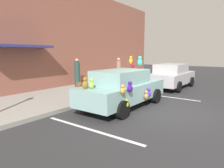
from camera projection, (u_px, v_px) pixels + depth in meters
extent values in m
plane|color=#2D2D30|center=(163.00, 111.00, 7.62)|extent=(60.00, 60.00, 0.00)
cube|color=gray|center=(73.00, 94.00, 10.53)|extent=(24.00, 4.00, 0.15)
cube|color=brown|center=(45.00, 36.00, 11.31)|extent=(24.00, 0.30, 6.40)
cube|color=navy|center=(15.00, 46.00, 9.44)|extent=(3.60, 1.10, 0.12)
cube|color=silver|center=(164.00, 96.00, 10.28)|extent=(0.12, 3.60, 0.01)
cube|color=silver|center=(90.00, 129.00, 5.80)|extent=(0.12, 3.60, 0.01)
cube|color=#87B4B2|center=(124.00, 91.00, 8.23)|extent=(4.41, 1.66, 0.68)
cube|color=#87B4B2|center=(121.00, 77.00, 7.96)|extent=(2.30, 1.46, 0.56)
cylinder|color=black|center=(124.00, 92.00, 9.85)|extent=(0.64, 0.22, 0.64)
cylinder|color=black|center=(156.00, 96.00, 8.88)|extent=(0.64, 0.22, 0.64)
cylinder|color=black|center=(86.00, 103.00, 7.67)|extent=(0.64, 0.22, 0.64)
cylinder|color=black|center=(122.00, 110.00, 6.70)|extent=(0.64, 0.22, 0.64)
ellipsoid|color=#9DB918|center=(127.00, 105.00, 6.77)|extent=(0.17, 0.14, 0.20)
sphere|color=#9DB918|center=(127.00, 101.00, 6.75)|extent=(0.11, 0.11, 0.11)
ellipsoid|color=#4829B0|center=(149.00, 94.00, 8.04)|extent=(0.22, 0.18, 0.26)
sphere|color=#4829B0|center=(149.00, 90.00, 8.02)|extent=(0.14, 0.14, 0.14)
ellipsoid|color=#348E6C|center=(128.00, 76.00, 9.57)|extent=(0.26, 0.21, 0.31)
sphere|color=#348E6C|center=(128.00, 71.00, 9.53)|extent=(0.16, 0.16, 0.16)
ellipsoid|color=#90C64F|center=(92.00, 85.00, 6.91)|extent=(0.21, 0.18, 0.25)
sphere|color=#90C64F|center=(92.00, 80.00, 6.88)|extent=(0.14, 0.14, 0.14)
ellipsoid|color=#C51EB3|center=(137.00, 76.00, 9.78)|extent=(0.20, 0.16, 0.23)
sphere|color=#C51EB3|center=(137.00, 73.00, 9.76)|extent=(0.13, 0.13, 0.13)
ellipsoid|color=olive|center=(85.00, 85.00, 6.91)|extent=(0.24, 0.20, 0.28)
sphere|color=olive|center=(85.00, 79.00, 6.88)|extent=(0.15, 0.15, 0.15)
ellipsoid|color=gold|center=(131.00, 61.00, 8.91)|extent=(0.21, 0.17, 0.24)
sphere|color=gold|center=(131.00, 57.00, 8.89)|extent=(0.13, 0.13, 0.13)
ellipsoid|color=#3F1691|center=(130.00, 89.00, 6.80)|extent=(0.23, 0.18, 0.27)
sphere|color=#3F1691|center=(130.00, 83.00, 6.77)|extent=(0.14, 0.14, 0.14)
ellipsoid|color=maroon|center=(133.00, 65.00, 8.94)|extent=(0.20, 0.16, 0.23)
sphere|color=maroon|center=(133.00, 62.00, 8.92)|extent=(0.13, 0.13, 0.13)
ellipsoid|color=orange|center=(123.00, 91.00, 6.47)|extent=(0.18, 0.15, 0.22)
sphere|color=orange|center=(123.00, 86.00, 6.45)|extent=(0.12, 0.12, 0.12)
ellipsoid|color=#A57E44|center=(146.00, 96.00, 7.90)|extent=(0.21, 0.17, 0.25)
sphere|color=#A57E44|center=(146.00, 92.00, 7.87)|extent=(0.14, 0.14, 0.14)
ellipsoid|color=#2FCFB4|center=(140.00, 62.00, 8.37)|extent=(0.23, 0.19, 0.27)
sphere|color=#2FCFB4|center=(140.00, 58.00, 8.34)|extent=(0.15, 0.15, 0.15)
ellipsoid|color=#4ED9B7|center=(140.00, 77.00, 9.23)|extent=(0.25, 0.21, 0.30)
sphere|color=#4ED9B7|center=(140.00, 72.00, 9.20)|extent=(0.16, 0.16, 0.16)
ellipsoid|color=#42B5EC|center=(144.00, 77.00, 9.29)|extent=(0.18, 0.15, 0.21)
sphere|color=#42B5EC|center=(144.00, 74.00, 9.27)|extent=(0.11, 0.11, 0.11)
cube|color=#B7B7BC|center=(172.00, 78.00, 12.78)|extent=(4.26, 1.74, 0.68)
cube|color=#B7B7BC|center=(171.00, 68.00, 12.51)|extent=(2.21, 1.53, 0.56)
cylinder|color=black|center=(166.00, 80.00, 14.39)|extent=(0.64, 0.22, 0.64)
cylinder|color=black|center=(191.00, 82.00, 13.37)|extent=(0.64, 0.22, 0.64)
cylinder|color=black|center=(150.00, 84.00, 12.28)|extent=(0.64, 0.22, 0.64)
cylinder|color=black|center=(179.00, 87.00, 11.26)|extent=(0.64, 0.22, 0.64)
ellipsoid|color=brown|center=(79.00, 93.00, 9.28)|extent=(0.39, 0.32, 0.48)
sphere|color=brown|center=(79.00, 85.00, 9.23)|extent=(0.27, 0.27, 0.27)
sphere|color=brown|center=(78.00, 84.00, 9.14)|extent=(0.11, 0.11, 0.11)
sphere|color=brown|center=(81.00, 83.00, 9.29)|extent=(0.11, 0.11, 0.11)
cylinder|color=#936B5E|center=(119.00, 71.00, 14.48)|extent=(0.35, 0.35, 1.52)
sphere|color=tan|center=(119.00, 59.00, 14.35)|extent=(0.22, 0.22, 0.22)
cylinder|color=#243F39|center=(77.00, 74.00, 12.38)|extent=(0.34, 0.34, 1.54)
sphere|color=tan|center=(77.00, 60.00, 12.25)|extent=(0.20, 0.20, 0.20)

